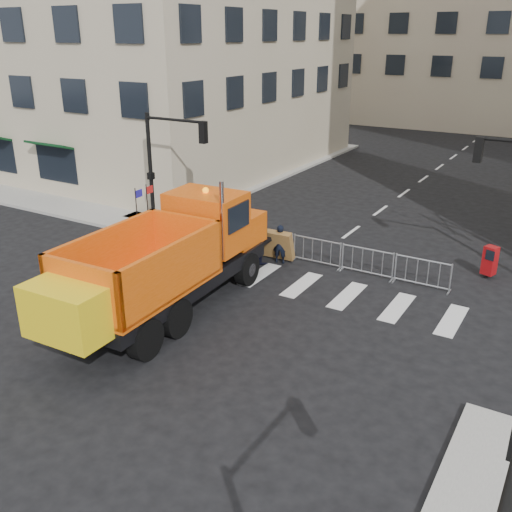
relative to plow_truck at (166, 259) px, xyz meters
The scene contains 10 objects.
ground 3.11m from the plow_truck, 32.12° to the right, with size 120.00×120.00×0.00m, color black.
sidewalk_back 7.70m from the plow_truck, 73.75° to the left, with size 64.00×5.00×0.15m, color gray.
traffic_light_left 8.59m from the plow_truck, 133.67° to the left, with size 0.18×0.18×5.40m, color black.
crowd_barriers 6.56m from the plow_truck, 77.93° to the left, with size 12.60×0.60×1.10m, color #9EA0A5, non-canonical shape.
plow_truck is the anchor object (origin of this frame).
cop_a 5.88m from the plow_truck, 79.54° to the left, with size 0.58×0.38×1.59m, color black.
cop_b 5.48m from the plow_truck, 86.28° to the left, with size 0.91×0.71×1.87m, color black.
cop_c 5.60m from the plow_truck, 103.10° to the left, with size 1.14×0.47×1.95m, color black.
worker 6.57m from the plow_truck, 122.73° to the left, with size 1.16×0.67×1.80m, color #DCF71D.
newspaper_box 12.02m from the plow_truck, 44.59° to the left, with size 0.45×0.40×1.10m, color maroon.
Camera 1 is at (9.08, -11.73, 8.65)m, focal length 40.00 mm.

